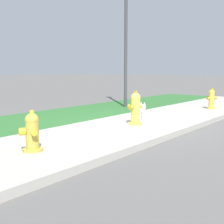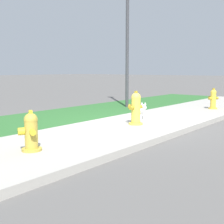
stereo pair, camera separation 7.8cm
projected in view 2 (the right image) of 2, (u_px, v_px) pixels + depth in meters
name	position (u px, v px, depth m)	size (l,w,h in m)	color
ground_plane	(135.00, 125.00, 7.42)	(120.00, 120.00, 0.00)	#5B5956
sidewalk_pavement	(135.00, 125.00, 7.42)	(18.00, 2.48, 0.01)	#ADA89E
grass_verge	(63.00, 115.00, 8.96)	(18.00, 2.52, 0.01)	#2D662D
street_curb	(187.00, 129.00, 6.60)	(18.00, 0.16, 0.12)	#ADA89E
fire_hydrant_near_corner	(213.00, 99.00, 10.30)	(0.36, 0.33, 0.70)	gold
fire_hydrant_across_street	(31.00, 132.00, 4.98)	(0.37, 0.38, 0.67)	gold
fire_hydrant_far_end	(136.00, 109.00, 7.36)	(0.41, 0.38, 0.81)	yellow
small_white_dog	(141.00, 110.00, 8.20)	(0.49, 0.26, 0.45)	white
street_lamp	(127.00, 11.00, 10.51)	(0.32, 0.32, 4.98)	#3D3D42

